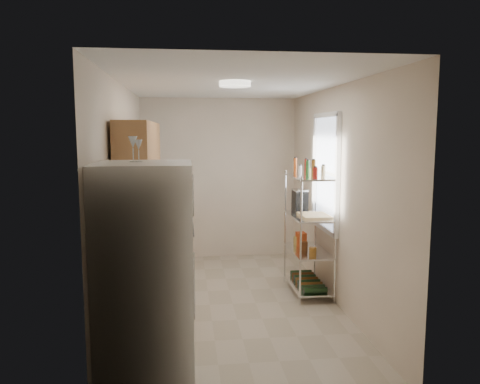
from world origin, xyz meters
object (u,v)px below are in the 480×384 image
(frying_pan_large, at_px, (153,222))
(espresso_machine, at_px, (300,200))
(refrigerator, at_px, (146,276))
(cutting_board, at_px, (314,216))
(rice_cooker, at_px, (151,216))

(frying_pan_large, bearing_deg, espresso_machine, -19.75)
(refrigerator, distance_m, frying_pan_large, 2.25)
(cutting_board, xyz_separation_m, espresso_machine, (-0.08, 0.45, 0.13))
(rice_cooker, distance_m, espresso_machine, 1.96)
(refrigerator, relative_size, rice_cooker, 7.49)
(refrigerator, relative_size, frying_pan_large, 7.55)
(espresso_machine, bearing_deg, rice_cooker, -178.12)
(rice_cooker, bearing_deg, espresso_machine, 2.91)
(frying_pan_large, bearing_deg, cutting_board, -32.48)
(frying_pan_large, bearing_deg, rice_cooker, -156.16)
(rice_cooker, distance_m, cutting_board, 2.06)
(rice_cooker, height_order, espresso_machine, espresso_machine)
(refrigerator, xyz_separation_m, rice_cooker, (-0.12, 2.23, 0.09))
(espresso_machine, bearing_deg, frying_pan_large, -178.86)
(cutting_board, bearing_deg, frying_pan_large, 169.43)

